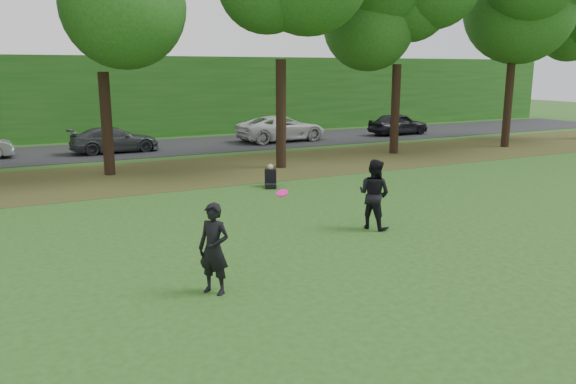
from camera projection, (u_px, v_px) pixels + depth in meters
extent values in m
plane|color=#264916|center=(365.00, 269.00, 12.11)|extent=(120.00, 120.00, 0.00)
cube|color=#4B361B|center=(188.00, 172.00, 23.44)|extent=(60.00, 7.00, 0.01)
cube|color=black|center=(145.00, 148.00, 30.41)|extent=(70.00, 7.00, 0.02)
cube|color=#1C5117|center=(121.00, 97.00, 35.11)|extent=(70.00, 3.00, 5.00)
imported|color=black|center=(214.00, 249.00, 10.65)|extent=(0.73, 0.77, 1.77)
imported|color=black|center=(374.00, 194.00, 15.03)|extent=(1.03, 1.13, 1.89)
imported|color=#363A3D|center=(115.00, 140.00, 28.82)|extent=(4.49, 1.97, 1.28)
imported|color=silver|center=(282.00, 128.00, 33.31)|extent=(5.53, 2.84, 1.49)
imported|color=black|center=(398.00, 124.00, 36.56)|extent=(4.19, 1.88, 1.40)
cylinder|color=#E6137F|center=(282.00, 193.00, 12.17)|extent=(0.32, 0.33, 0.16)
cube|color=black|center=(271.00, 186.00, 20.35)|extent=(0.59, 0.67, 0.16)
cube|color=black|center=(270.00, 177.00, 20.56)|extent=(0.52, 0.48, 0.56)
sphere|color=tan|center=(270.00, 167.00, 20.48)|extent=(0.22, 0.22, 0.22)
cylinder|color=black|center=(107.00, 124.00, 22.46)|extent=(0.44, 0.44, 4.12)
cylinder|color=black|center=(281.00, 114.00, 24.09)|extent=(0.44, 0.44, 4.62)
cylinder|color=black|center=(395.00, 109.00, 28.24)|extent=(0.44, 0.44, 4.45)
sphere|color=#1C5117|center=(400.00, 1.00, 27.12)|extent=(6.20, 6.20, 6.20)
cylinder|color=black|center=(508.00, 100.00, 30.54)|extent=(0.44, 0.44, 5.17)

